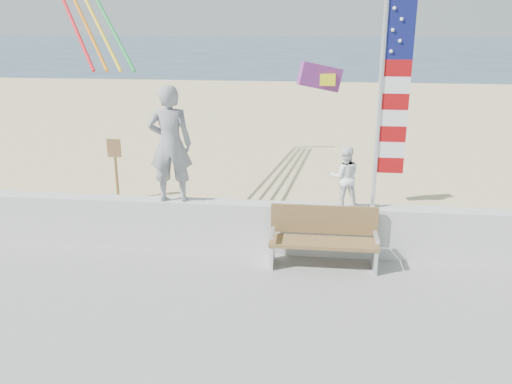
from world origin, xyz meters
TOP-DOWN VIEW (x-y plane):
  - ground at (0.00, 0.00)m, footprint 220.00×220.00m
  - sand at (0.00, 9.00)m, footprint 90.00×40.00m
  - seawall at (0.00, 2.00)m, footprint 30.00×0.35m
  - adult at (-1.31, 2.00)m, footprint 0.80×0.58m
  - child at (1.69, 2.00)m, footprint 0.56×0.46m
  - bench at (1.37, 1.55)m, footprint 1.80×0.57m
  - flag at (2.31, 2.00)m, footprint 0.50×0.08m
  - parafoil_kite at (1.24, 4.23)m, footprint 0.94×0.50m
  - sign at (-3.40, 4.71)m, footprint 0.32×0.07m

SIDE VIEW (x-z plane):
  - ground at x=0.00m, z-range 0.00..0.00m
  - sand at x=0.00m, z-range 0.00..0.08m
  - seawall at x=0.00m, z-range 0.18..1.08m
  - bench at x=1.37m, z-range 0.19..1.19m
  - sign at x=-3.40m, z-range 0.21..1.67m
  - child at x=1.69m, z-range 1.08..2.14m
  - adult at x=-1.31m, z-range 1.08..3.12m
  - flag at x=2.31m, z-range 1.24..4.74m
  - parafoil_kite at x=1.24m, z-range 2.72..3.35m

